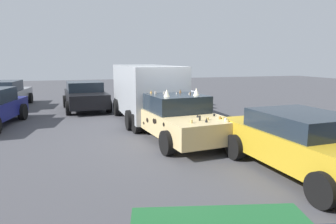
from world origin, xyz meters
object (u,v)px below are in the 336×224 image
object	(u,v)px
parked_sedan_near_left	(166,92)
parked_van_behind_left	(146,90)
art_car_decorated	(176,117)
parked_sedan_far_right	(85,96)
parked_sedan_row_back_far	(4,94)
parked_sedan_behind_right	(304,143)

from	to	relation	value
parked_sedan_near_left	parked_van_behind_left	bearing A→B (deg)	149.52
art_car_decorated	parked_sedan_far_right	bearing A→B (deg)	-165.93
parked_van_behind_left	parked_sedan_row_back_far	size ratio (longest dim) A/B	1.08
parked_sedan_behind_right	parked_sedan_near_left	bearing A→B (deg)	176.91
parked_sedan_far_right	parked_sedan_row_back_far	bearing A→B (deg)	-119.70
art_car_decorated	parked_van_behind_left	distance (m)	3.26
parked_van_behind_left	parked_sedan_row_back_far	world-z (taller)	parked_van_behind_left
parked_sedan_behind_right	parked_sedan_far_right	bearing A→B (deg)	-160.21
parked_van_behind_left	parked_sedan_far_right	distance (m)	4.27
parked_sedan_row_back_far	parked_sedan_behind_right	world-z (taller)	parked_sedan_row_back_far
art_car_decorated	parked_sedan_near_left	size ratio (longest dim) A/B	0.97
art_car_decorated	parked_van_behind_left	xyz separation A→B (m)	(3.21, 0.21, 0.54)
parked_sedan_far_right	parked_sedan_near_left	bearing A→B (deg)	92.13
parked_van_behind_left	parked_sedan_row_back_far	distance (m)	8.41
parked_sedan_near_left	parked_sedan_far_right	bearing A→B (deg)	92.96
parked_van_behind_left	parked_sedan_near_left	distance (m)	4.57
art_car_decorated	parked_sedan_far_right	xyz separation A→B (m)	(6.78, 2.48, -0.01)
parked_van_behind_left	parked_sedan_row_back_far	bearing A→B (deg)	-131.92
parked_sedan_far_right	parked_sedan_near_left	world-z (taller)	parked_sedan_far_right
parked_sedan_far_right	parked_sedan_row_back_far	distance (m)	4.49
art_car_decorated	parked_sedan_row_back_far	bearing A→B (deg)	-149.31
parked_sedan_far_right	parked_sedan_behind_right	xyz separation A→B (m)	(-10.39, -4.22, -0.01)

